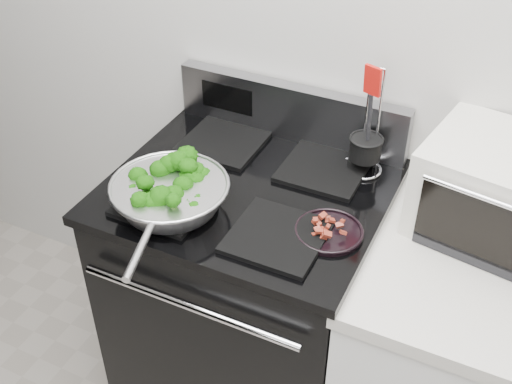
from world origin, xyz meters
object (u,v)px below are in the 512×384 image
Objects in this scene: skillet at (170,194)px; utensil_holder at (365,153)px; gas_range at (250,297)px; bacon_plate at (329,228)px; toaster_oven at (510,195)px.

skillet is 0.58m from utensil_holder.
utensil_holder is (0.27, 0.22, 0.53)m from gas_range.
bacon_plate is at bearing -19.05° from gas_range.
gas_range is at bearing -123.67° from utensil_holder.
utensil_holder is at bearing 91.67° from bacon_plate.
skillet is 1.04× the size of toaster_oven.
bacon_plate is at bearing -139.91° from toaster_oven.
toaster_oven reaches higher than bacon_plate.
utensil_holder is (0.42, 0.40, 0.01)m from skillet.
gas_range reaches higher than bacon_plate.
utensil_holder reaches higher than skillet.
bacon_plate is 0.32m from utensil_holder.
bacon_plate is (0.28, -0.10, 0.48)m from gas_range.
toaster_oven is at bearing 30.72° from bacon_plate.
bacon_plate is 0.53× the size of utensil_holder.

